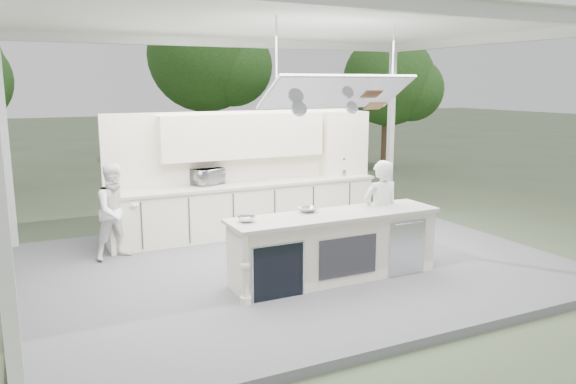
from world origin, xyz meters
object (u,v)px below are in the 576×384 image
demo_island (334,246)px  head_chef (380,214)px  back_counter (248,208)px  sous_chef (117,211)px

demo_island → head_chef: head_chef is taller
back_counter → sous_chef: size_ratio=3.33×
back_counter → head_chef: head_chef is taller
demo_island → back_counter: 2.82m
demo_island → head_chef: bearing=12.8°
head_chef → back_counter: bearing=-64.4°
demo_island → sous_chef: 3.51m
demo_island → head_chef: 1.01m
back_counter → sous_chef: sous_chef is taller
demo_island → sous_chef: bearing=137.6°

